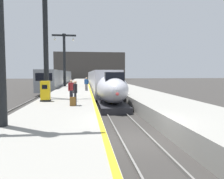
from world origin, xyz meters
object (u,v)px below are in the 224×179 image
station_column_mid (45,32)px  rolling_suitcase (73,101)px  passenger_far_waiting (71,89)px  regional_train_adjacent (59,78)px  ticket_machine_yellow (45,92)px  station_column_far (64,55)px  passenger_mid_platform (86,83)px  highspeed_train_main (97,80)px  passenger_near_edge (75,91)px

station_column_mid → rolling_suitcase: 8.21m
station_column_mid → passenger_far_waiting: bearing=-50.3°
regional_train_adjacent → ticket_machine_yellow: size_ratio=22.87×
station_column_far → passenger_mid_platform: (3.62, -9.99, -4.33)m
highspeed_train_main → passenger_near_edge: (-3.11, -28.99, 0.08)m
highspeed_train_main → ticket_machine_yellow: highspeed_train_main is taller
highspeed_train_main → station_column_far: 9.68m
rolling_suitcase → ticket_machine_yellow: size_ratio=0.61×
regional_train_adjacent → station_column_far: bearing=-79.1°
regional_train_adjacent → station_column_far: size_ratio=4.16×
station_column_mid → station_column_far: size_ratio=1.12×
ticket_machine_yellow → highspeed_train_main: bearing=78.2°
station_column_far → passenger_mid_platform: bearing=-70.1°
station_column_mid → ticket_machine_yellow: station_column_mid is taller
regional_train_adjacent → station_column_mid: station_column_mid is taller
rolling_suitcase → ticket_machine_yellow: ticket_machine_yellow is taller
regional_train_adjacent → passenger_far_waiting: size_ratio=21.66×
passenger_far_waiting → ticket_machine_yellow: bearing=175.0°
rolling_suitcase → ticket_machine_yellow: bearing=129.7°
station_column_mid → passenger_near_edge: size_ratio=5.84×
ticket_machine_yellow → passenger_far_waiting: bearing=-5.0°
station_column_far → passenger_near_edge: bearing=-83.0°
station_column_far → rolling_suitcase: bearing=-83.5°
highspeed_train_main → passenger_far_waiting: size_ratio=33.59×
rolling_suitcase → station_column_mid: bearing=115.9°
regional_train_adjacent → station_column_far: station_column_far is taller
passenger_near_edge → station_column_mid: bearing=118.2°
passenger_mid_platform → rolling_suitcase: passenger_mid_platform is taller
station_column_mid → passenger_mid_platform: bearing=64.3°
station_column_mid → passenger_far_waiting: station_column_mid is taller
regional_train_adjacent → station_column_mid: 29.37m
highspeed_train_main → ticket_machine_yellow: 27.04m
highspeed_train_main → regional_train_adjacent: 9.57m
passenger_near_edge → passenger_mid_platform: bearing=86.3°
passenger_mid_platform → rolling_suitcase: (-0.99, -12.93, -0.69)m
passenger_near_edge → passenger_far_waiting: 2.39m
passenger_mid_platform → passenger_far_waiting: 10.45m
station_column_far → rolling_suitcase: station_column_far is taller
passenger_far_waiting → highspeed_train_main: bearing=82.4°
passenger_mid_platform → passenger_far_waiting: size_ratio=1.00×
highspeed_train_main → regional_train_adjacent: (-8.10, 5.10, 0.17)m
station_column_mid → passenger_mid_platform: size_ratio=5.84×
rolling_suitcase → ticket_machine_yellow: (-2.27, 2.73, 0.44)m
highspeed_train_main → station_column_mid: station_column_mid is taller
regional_train_adjacent → rolling_suitcase: size_ratio=37.27×
station_column_far → station_column_mid: bearing=-90.0°
station_column_far → passenger_far_waiting: 20.95m
passenger_near_edge → ticket_machine_yellow: size_ratio=1.06×
passenger_mid_platform → passenger_far_waiting: (-1.25, -10.37, 0.00)m
station_column_far → passenger_far_waiting: (2.37, -20.36, -4.33)m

